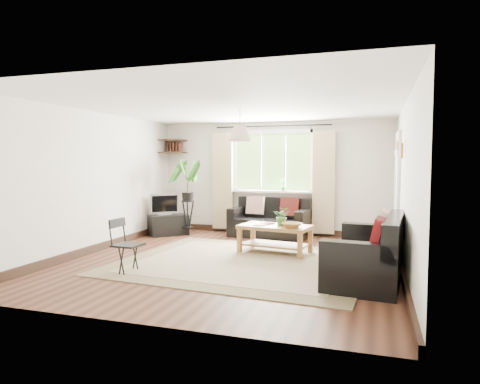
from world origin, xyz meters
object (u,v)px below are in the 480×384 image
(sofa_back, at_px, (270,218))
(sofa_right, at_px, (366,249))
(folding_chair, at_px, (128,246))
(palm_stand, at_px, (188,198))
(coffee_table, at_px, (275,239))
(tv_stand, at_px, (168,225))

(sofa_back, xyz_separation_m, sofa_right, (1.97, -2.79, 0.03))
(folding_chair, bearing_deg, palm_stand, 12.44)
(coffee_table, relative_size, palm_stand, 0.73)
(palm_stand, bearing_deg, sofa_right, -33.58)
(sofa_back, bearing_deg, sofa_right, -49.61)
(palm_stand, bearing_deg, coffee_table, -28.73)
(sofa_back, distance_m, palm_stand, 1.76)
(sofa_back, height_order, coffee_table, sofa_back)
(tv_stand, bearing_deg, folding_chair, -116.63)
(coffee_table, bearing_deg, folding_chair, -131.94)
(palm_stand, height_order, folding_chair, palm_stand)
(coffee_table, relative_size, folding_chair, 1.56)
(sofa_right, relative_size, palm_stand, 1.09)
(tv_stand, bearing_deg, palm_stand, -35.31)
(tv_stand, bearing_deg, sofa_back, -31.46)
(sofa_right, height_order, coffee_table, sofa_right)
(sofa_back, distance_m, sofa_right, 3.42)
(sofa_back, distance_m, tv_stand, 2.14)
(sofa_right, height_order, tv_stand, sofa_right)
(sofa_right, distance_m, coffee_table, 1.95)
(coffee_table, xyz_separation_m, palm_stand, (-2.14, 1.17, 0.56))
(sofa_back, xyz_separation_m, coffee_table, (0.47, -1.55, -0.14))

